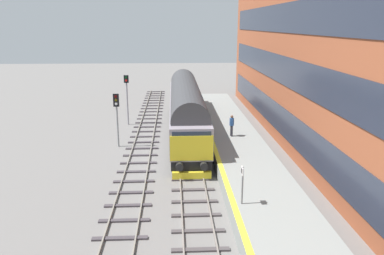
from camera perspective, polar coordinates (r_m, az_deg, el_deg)
ground_plane at (r=25.49m, az=-0.28°, el=-6.00°), size 140.00×140.00×0.00m
track_main at (r=25.47m, az=-0.28°, el=-5.88°), size 2.50×60.00×0.15m
track_adjacent_west at (r=25.57m, az=-8.31°, el=-5.96°), size 2.50×60.00×0.15m
station_platform at (r=25.72m, az=7.78°, el=-4.76°), size 4.00×44.00×1.01m
station_building at (r=30.20m, az=18.18°, el=11.56°), size 4.62×42.86×15.33m
diesel_locomotive at (r=32.08m, az=-0.90°, el=3.15°), size 2.74×19.82×4.68m
signal_post_near at (r=29.43m, az=-11.36°, el=2.19°), size 0.44×0.22×4.22m
signal_post_mid at (r=35.93m, az=-9.86°, el=4.99°), size 0.44×0.22×4.75m
platform_number_sign at (r=17.99m, az=7.66°, el=-7.85°), size 0.10×0.44×1.86m
waiting_passenger at (r=28.77m, az=6.06°, el=0.60°), size 0.40×0.50×1.64m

